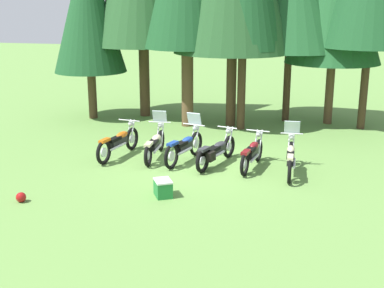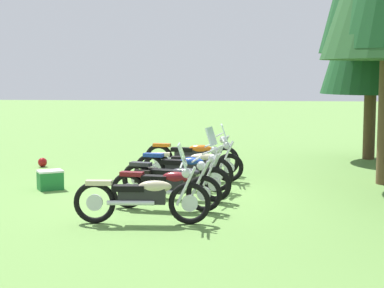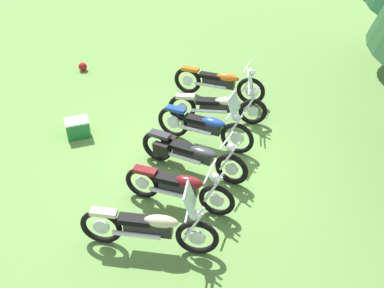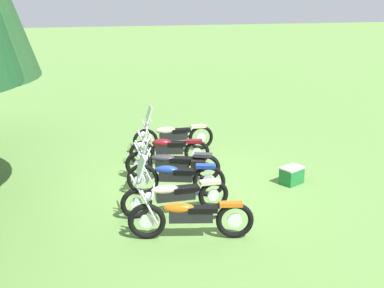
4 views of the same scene
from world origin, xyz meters
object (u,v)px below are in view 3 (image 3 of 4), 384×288
Objects in this scene: motorcycle_2 at (206,126)px; motorcycle_0 at (219,83)px; motorcycle_3 at (191,153)px; motorcycle_4 at (180,187)px; dropped_helmet at (83,67)px; picnic_cooler at (78,128)px; motorcycle_5 at (150,227)px; motorcycle_1 at (219,106)px.

motorcycle_0 is at bearing 103.55° from motorcycle_2.
motorcycle_2 is 0.98m from motorcycle_3.
motorcycle_3 is 1.07m from motorcycle_4.
dropped_helmet is at bearing 136.33° from motorcycle_4.
motorcycle_3 is at bearing -84.03° from motorcycle_0.
motorcycle_0 reaches higher than dropped_helmet.
picnic_cooler is 3.40m from dropped_helmet.
dropped_helmet is (-3.93, -3.97, -0.31)m from motorcycle_3.
motorcycle_0 is 3.08m from motorcycle_3.
motorcycle_5 is at bearing -80.58° from motorcycle_3.
motorcycle_1 is 3.63× the size of picnic_cooler.
motorcycle_2 is 5.07m from dropped_helmet.
motorcycle_2 reaches higher than picnic_cooler.
motorcycle_0 is 1.13× the size of motorcycle_4.
motorcycle_0 is at bearing 103.05° from motorcycle_3.
motorcycle_2 reaches higher than motorcycle_0.
motorcycle_0 is 5.25m from motorcycle_5.
motorcycle_1 is 3.29m from picnic_cooler.
motorcycle_4 is 1.12m from motorcycle_5.
motorcycle_0 is at bearing 95.99° from motorcycle_4.
motorcycle_0 is 1.03× the size of motorcycle_1.
motorcycle_2 reaches higher than dropped_helmet.
motorcycle_0 is 1.04× the size of motorcycle_3.
motorcycle_1 reaches higher than motorcycle_0.
motorcycle_4 is at bearing 74.89° from motorcycle_5.
dropped_helmet is at bearing 157.78° from motorcycle_2.
motorcycle_1 is at bearing -73.81° from motorcycle_0.
motorcycle_1 is 9.63× the size of dropped_helmet.
motorcycle_3 is at bearing 81.14° from motorcycle_5.
motorcycle_3 is at bearing 74.91° from picnic_cooler.
picnic_cooler is (1.20, -3.06, -0.24)m from motorcycle_1.
motorcycle_3 reaches higher than picnic_cooler.
motorcycle_1 is 0.99m from motorcycle_2.
motorcycle_1 reaches higher than motorcycle_4.
motorcycle_3 is at bearing -103.21° from motorcycle_1.
motorcycle_1 is at bearing 80.08° from motorcycle_5.
dropped_helmet is (-1.98, -4.26, -0.33)m from motorcycle_1.
motorcycle_5 is (5.24, -0.38, 0.02)m from motorcycle_0.
motorcycle_4 is 3.29× the size of picnic_cooler.
dropped_helmet is at bearing 150.34° from motorcycle_1.
motorcycle_0 is at bearing 78.27° from dropped_helmet.
motorcycle_5 is 7.15m from dropped_helmet.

